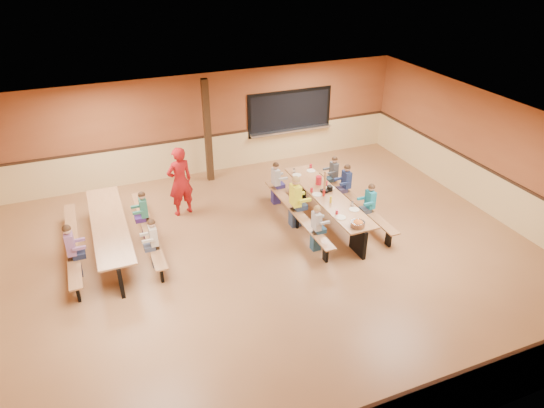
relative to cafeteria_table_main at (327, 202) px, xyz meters
name	(u,v)px	position (x,y,z in m)	size (l,w,h in m)	color
ground	(272,257)	(-1.87, -0.98, -0.53)	(12.00, 12.00, 0.00)	brown
room_envelope	(272,231)	(-1.87, -0.98, 0.16)	(12.04, 10.04, 3.02)	brown
kitchen_pass_through	(290,114)	(0.73, 3.98, 0.96)	(2.78, 0.28, 1.38)	black
structural_post	(208,132)	(-2.07, 3.42, 0.97)	(0.18, 0.18, 3.00)	black
cafeteria_table_main	(327,202)	(0.00, 0.00, 0.00)	(1.91, 3.70, 0.74)	#9C673E
cafeteria_table_second	(110,231)	(-5.16, 0.66, 0.00)	(1.91, 3.70, 0.74)	#9C673E
seated_child_white_left	(316,228)	(-0.83, -1.05, 0.04)	(0.33, 0.27, 1.13)	#BABBC0
seated_adult_yellow	(295,202)	(-0.83, 0.09, 0.14)	(0.43, 0.35, 1.33)	#F9FF2B
seated_child_grey_left	(276,183)	(-0.83, 1.35, 0.06)	(0.35, 0.29, 1.17)	#B4B4B4
seated_child_teal_right	(370,206)	(0.83, -0.66, 0.06)	(0.35, 0.29, 1.17)	teal
seated_child_navy_right	(346,186)	(0.83, 0.50, 0.07)	(0.36, 0.29, 1.19)	navy
seated_child_char_right	(333,176)	(0.83, 1.18, 0.04)	(0.34, 0.27, 1.14)	#484C51
seated_child_purple_sec	(72,251)	(-5.99, -0.03, 0.09)	(0.38, 0.31, 1.24)	#875580
seated_child_green_sec	(144,215)	(-4.34, 0.99, 0.06)	(0.35, 0.29, 1.18)	#2E765E
seated_child_tan_sec	(154,243)	(-4.34, -0.31, 0.05)	(0.34, 0.28, 1.15)	beige
standing_woman	(180,181)	(-3.29, 1.73, 0.40)	(0.67, 0.44, 1.85)	#A21214
punch_pitcher	(319,180)	(0.06, 0.61, 0.32)	(0.16, 0.16, 0.22)	red
chip_bowl	(358,224)	(-0.08, -1.58, 0.29)	(0.32, 0.32, 0.15)	orange
napkin_dispenser	(330,188)	(0.16, 0.18, 0.28)	(0.10, 0.14, 0.13)	black
condiment_mustard	(331,199)	(-0.11, -0.38, 0.30)	(0.06, 0.06, 0.17)	yellow
condiment_ketchup	(324,193)	(-0.11, -0.02, 0.30)	(0.06, 0.06, 0.17)	#B2140F
table_paddle	(325,187)	(0.00, 0.16, 0.35)	(0.16, 0.16, 0.56)	black
place_settings	(327,193)	(0.00, 0.00, 0.27)	(0.65, 3.30, 0.11)	beige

